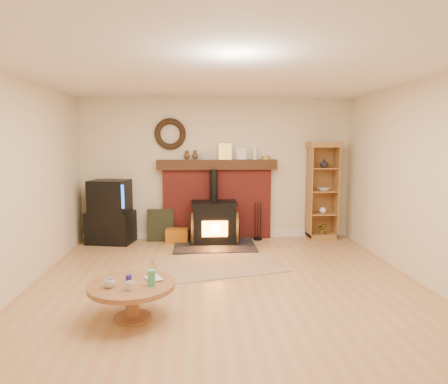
{
  "coord_description": "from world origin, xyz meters",
  "views": [
    {
      "loc": [
        -0.35,
        -4.68,
        1.81
      ],
      "look_at": [
        0.02,
        1.0,
        1.09
      ],
      "focal_mm": 32.0,
      "sensor_mm": 36.0,
      "label": 1
    }
  ],
  "objects": [
    {
      "name": "ground",
      "position": [
        0.0,
        0.0,
        0.0
      ],
      "size": [
        5.5,
        5.5,
        0.0
      ],
      "primitive_type": "plane",
      "color": "#BD804F",
      "rests_on": "ground"
    },
    {
      "name": "room_shell",
      "position": [
        -0.02,
        0.09,
        1.72
      ],
      "size": [
        5.02,
        5.52,
        2.61
      ],
      "color": "beige",
      "rests_on": "ground"
    },
    {
      "name": "chimney_breast",
      "position": [
        0.0,
        2.67,
        0.8
      ],
      "size": [
        2.2,
        0.22,
        1.78
      ],
      "color": "maroon",
      "rests_on": "ground"
    },
    {
      "name": "wood_stove",
      "position": [
        -0.07,
        2.27,
        0.37
      ],
      "size": [
        1.4,
        1.0,
        1.31
      ],
      "color": "black",
      "rests_on": "ground"
    },
    {
      "name": "area_rug",
      "position": [
        -0.06,
        1.04,
        0.01
      ],
      "size": [
        2.06,
        1.65,
        0.01
      ],
      "primitive_type": "cube",
      "rotation": [
        0.0,
        0.0,
        0.24
      ],
      "color": "brown",
      "rests_on": "ground"
    },
    {
      "name": "tv_unit",
      "position": [
        -1.92,
        2.47,
        0.54
      ],
      "size": [
        0.87,
        0.68,
        1.14
      ],
      "color": "black",
      "rests_on": "ground"
    },
    {
      "name": "curio_cabinet",
      "position": [
        1.95,
        2.55,
        0.91
      ],
      "size": [
        0.58,
        0.42,
        1.81
      ],
      "color": "olive",
      "rests_on": "ground"
    },
    {
      "name": "firelog_box",
      "position": [
        -0.73,
        2.4,
        0.12
      ],
      "size": [
        0.42,
        0.28,
        0.25
      ],
      "primitive_type": "cube",
      "rotation": [
        0.0,
        0.0,
        -0.07
      ],
      "color": "#C68816",
      "rests_on": "ground"
    },
    {
      "name": "leaning_painting",
      "position": [
        -1.05,
        2.55,
        0.29
      ],
      "size": [
        0.49,
        0.13,
        0.58
      ],
      "primitive_type": "cube",
      "rotation": [
        -0.17,
        0.0,
        0.0
      ],
      "color": "black",
      "rests_on": "ground"
    },
    {
      "name": "fire_tools",
      "position": [
        0.75,
        2.5,
        0.13
      ],
      "size": [
        0.16,
        0.16,
        0.7
      ],
      "color": "black",
      "rests_on": "ground"
    },
    {
      "name": "coffee_table",
      "position": [
        -1.04,
        -0.72,
        0.31
      ],
      "size": [
        0.89,
        0.89,
        0.54
      ],
      "color": "brown",
      "rests_on": "ground"
    }
  ]
}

